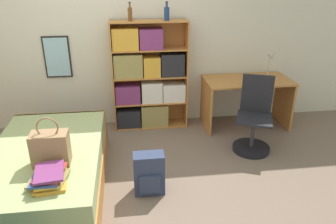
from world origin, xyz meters
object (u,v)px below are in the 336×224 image
bottle_brown (167,13)px  desk (246,94)px  bookcase (147,79)px  desk_chair (253,127)px  bed (48,169)px  desk_lamp (272,59)px  bottle_green (130,14)px  handbag (51,148)px  backpack (149,174)px  book_stack_on_bed (49,177)px

bottle_brown → desk: bottle_brown is taller
bookcase → desk_chair: bookcase is taller
bed → desk_lamp: (2.90, 1.24, 0.77)m
bottle_green → handbag: bearing=-115.9°
bottle_brown → desk_lamp: bottle_brown is taller
backpack → desk_chair: bearing=28.0°
handbag → bottle_brown: bearing=52.3°
bookcase → desk: bearing=-6.7°
book_stack_on_bed → bottle_brown: 2.60m
backpack → bookcase: bearing=86.4°
handbag → bookcase: bookcase is taller
desk → desk_lamp: desk_lamp is taller
desk_lamp → handbag: bearing=-151.0°
bed → handbag: 0.52m
book_stack_on_bed → backpack: bearing=25.2°
bed → backpack: bed is taller
bed → book_stack_on_bed: (0.17, -0.61, 0.31)m
bed → bookcase: (1.15, 1.41, 0.49)m
handbag → backpack: bearing=6.1°
bookcase → desk_lamp: (1.76, -0.17, 0.27)m
handbag → bottle_brown: bottle_brown is taller
handbag → bottle_green: 2.11m
bottle_green → backpack: (0.09, -1.58, -1.41)m
book_stack_on_bed → bottle_brown: (1.26, 1.99, 1.09)m
desk → backpack: desk is taller
bed → bottle_brown: (1.43, 1.38, 1.40)m
desk_lamp → desk: bearing=179.7°
desk_lamp → bottle_green: bearing=175.8°
bookcase → backpack: bookcase is taller
bed → book_stack_on_bed: 0.70m
bottle_brown → desk_chair: bearing=-39.5°
bookcase → bottle_brown: size_ratio=6.42×
handbag → desk_lamp: desk_lamp is taller
bed → handbag: bearing=-65.0°
book_stack_on_bed → desk_lamp: (2.73, 1.85, 0.46)m
bookcase → backpack: bearing=-93.6°
handbag → book_stack_on_bed: 0.33m
backpack → bottle_green: bearing=93.4°
bookcase → bed: bearing=-129.1°
book_stack_on_bed → bookcase: (0.98, 2.02, 0.19)m
desk → desk_chair: size_ratio=1.28×
handbag → backpack: 1.01m
handbag → desk: (2.45, 1.54, -0.15)m
bed → desk_chair: desk_chair is taller
bookcase → desk: 1.46m
bottle_brown → desk_lamp: size_ratio=0.56×
book_stack_on_bed → desk_chair: size_ratio=0.41×
handbag → bottle_brown: (1.30, 1.68, 0.98)m
desk_lamp → desk_chair: bearing=-123.4°
handbag → desk: size_ratio=0.39×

